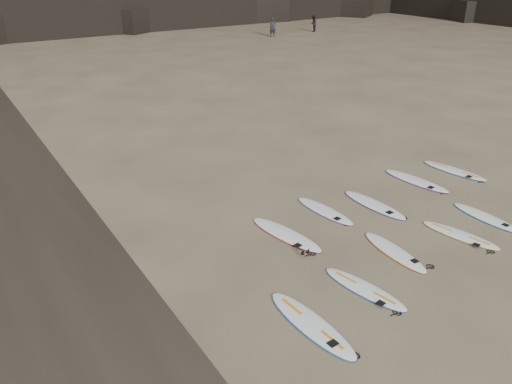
# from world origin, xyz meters

# --- Properties ---
(ground) EXTENTS (240.00, 240.00, 0.00)m
(ground) POSITION_xyz_m (0.00, 0.00, 0.00)
(ground) COLOR #897559
(ground) RESTS_ON ground
(surfboard_0) EXTENTS (0.76, 2.70, 0.10)m
(surfboard_0) POSITION_xyz_m (-4.66, -0.74, 0.05)
(surfboard_0) COLOR white
(surfboard_0) RESTS_ON ground
(surfboard_1) EXTENTS (0.96, 2.38, 0.08)m
(surfboard_1) POSITION_xyz_m (-2.79, -0.44, 0.04)
(surfboard_1) COLOR white
(surfboard_1) RESTS_ON ground
(surfboard_2) EXTENTS (0.74, 2.34, 0.08)m
(surfboard_2) POSITION_xyz_m (-0.94, 0.33, 0.04)
(surfboard_2) COLOR white
(surfboard_2) RESTS_ON ground
(surfboard_3) EXTENTS (1.02, 2.33, 0.08)m
(surfboard_3) POSITION_xyz_m (1.31, -0.07, 0.04)
(surfboard_3) COLOR white
(surfboard_3) RESTS_ON ground
(surfboard_4) EXTENTS (0.56, 2.28, 0.08)m
(surfboard_4) POSITION_xyz_m (2.88, 0.17, 0.04)
(surfboard_4) COLOR white
(surfboard_4) RESTS_ON ground
(surfboard_5) EXTENTS (1.09, 2.69, 0.09)m
(surfboard_5) POSITION_xyz_m (-2.86, 2.67, 0.05)
(surfboard_5) COLOR white
(surfboard_5) RESTS_ON ground
(surfboard_6) EXTENTS (0.76, 2.38, 0.08)m
(surfboard_6) POSITION_xyz_m (-0.98, 3.19, 0.04)
(surfboard_6) COLOR white
(surfboard_6) RESTS_ON ground
(surfboard_7) EXTENTS (0.74, 2.52, 0.09)m
(surfboard_7) POSITION_xyz_m (0.63, 2.65, 0.04)
(surfboard_7) COLOR white
(surfboard_7) RESTS_ON ground
(surfboard_8) EXTENTS (0.91, 2.64, 0.09)m
(surfboard_8) POSITION_xyz_m (3.22, 3.20, 0.05)
(surfboard_8) COLOR white
(surfboard_8) RESTS_ON ground
(surfboard_9) EXTENTS (0.93, 2.55, 0.09)m
(surfboard_9) POSITION_xyz_m (5.14, 3.05, 0.04)
(surfboard_9) COLOR white
(surfboard_9) RESTS_ON ground
(person_a) EXTENTS (0.75, 0.59, 1.81)m
(person_a) POSITION_xyz_m (18.65, 34.45, 0.91)
(person_a) COLOR #222328
(person_a) RESTS_ON ground
(person_b) EXTENTS (1.01, 0.98, 1.64)m
(person_b) POSITION_xyz_m (24.28, 35.18, 0.82)
(person_b) COLOR black
(person_b) RESTS_ON ground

